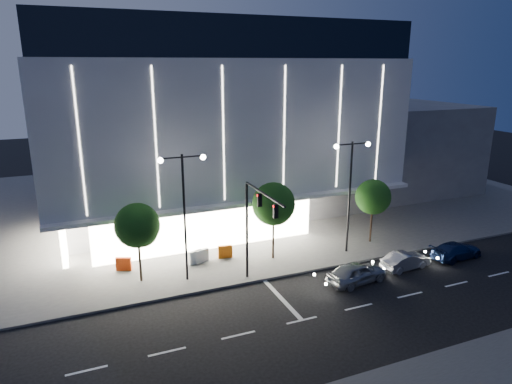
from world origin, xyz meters
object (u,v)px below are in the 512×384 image
object	(u,v)px
street_lamp_west	(184,199)
car_lead	(357,273)
car_second	(406,261)
barrier_a	(124,264)
tree_mid	(274,206)
barrier_d	(195,257)
tree_left	(138,228)
barrier_b	(202,256)
tree_right	(373,199)
car_third	(456,251)
street_lamp_east	(350,181)
barrier_c	(225,252)
traffic_mast	(255,217)

from	to	relation	value
street_lamp_west	car_lead	world-z (taller)	street_lamp_west
car_second	barrier_a	size ratio (longest dim) A/B	3.54
tree_mid	barrier_d	xyz separation A→B (m)	(-5.80, 1.34, -3.68)
tree_left	tree_mid	distance (m)	10.00
car_second	barrier_a	bearing A→B (deg)	63.78
car_lead	barrier_b	distance (m)	11.45
car_lead	barrier_d	bearing A→B (deg)	45.60
street_lamp_west	tree_right	distance (m)	16.19
car_second	car_third	bearing A→B (deg)	-95.42
street_lamp_east	barrier_b	world-z (taller)	street_lamp_east
car_third	barrier_a	size ratio (longest dim) A/B	4.02
barrier_c	tree_left	bearing A→B (deg)	-158.39
car_third	barrier_b	bearing A→B (deg)	66.10
car_third	barrier_c	size ratio (longest dim) A/B	4.02
traffic_mast	barrier_b	xyz separation A→B (m)	(-2.27, 5.07, -4.38)
tree_right	barrier_a	distance (m)	20.30
car_third	barrier_b	world-z (taller)	car_third
street_lamp_west	barrier_d	distance (m)	5.94
street_lamp_west	barrier_c	world-z (taller)	street_lamp_west
tree_mid	barrier_d	world-z (taller)	tree_mid
traffic_mast	barrier_d	distance (m)	7.21
street_lamp_west	car_third	world-z (taller)	street_lamp_west
barrier_a	barrier_d	distance (m)	5.19
car_lead	tree_right	bearing A→B (deg)	-50.77
barrier_a	barrier_c	xyz separation A→B (m)	(7.52, -0.70, 0.00)
tree_mid	barrier_c	world-z (taller)	tree_mid
car_lead	barrier_a	bearing A→B (deg)	53.97
street_lamp_east	car_lead	world-z (taller)	street_lamp_east
tree_left	barrier_d	bearing A→B (deg)	17.67
barrier_b	barrier_a	bearing A→B (deg)	154.48
barrier_b	tree_left	bearing A→B (deg)	178.40
car_lead	barrier_c	xyz separation A→B (m)	(-7.12, 7.13, -0.11)
street_lamp_east	tree_right	distance (m)	3.81
street_lamp_west	car_third	bearing A→B (deg)	-11.62
barrier_b	barrier_c	size ratio (longest dim) A/B	1.00
street_lamp_west	tree_mid	distance (m)	7.28
car_lead	car_third	size ratio (longest dim) A/B	1.00
traffic_mast	barrier_a	bearing A→B (deg)	143.67
street_lamp_west	car_lead	size ratio (longest dim) A/B	2.02
barrier_d	barrier_a	bearing A→B (deg)	152.17
barrier_a	car_second	bearing A→B (deg)	2.68
car_third	street_lamp_east	bearing A→B (deg)	55.75
barrier_b	street_lamp_west	bearing A→B (deg)	-143.78
barrier_a	barrier_b	distance (m)	5.69
traffic_mast	car_second	distance (m)	12.28
tree_right	barrier_b	distance (m)	14.72
tree_right	barrier_b	world-z (taller)	tree_right
tree_mid	barrier_b	world-z (taller)	tree_mid
car_lead	barrier_b	xyz separation A→B (m)	(-9.00, 7.08, -0.11)
tree_mid	street_lamp_east	bearing A→B (deg)	-9.69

